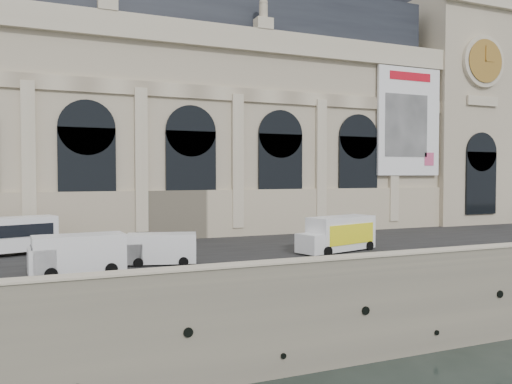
% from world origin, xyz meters
% --- Properties ---
extents(ground, '(260.00, 260.00, 0.00)m').
position_xyz_m(ground, '(0.00, 0.00, 0.00)').
color(ground, black).
rests_on(ground, ground).
extents(quay, '(160.00, 70.00, 6.00)m').
position_xyz_m(quay, '(0.00, 35.00, 3.00)').
color(quay, gray).
rests_on(quay, ground).
extents(street, '(160.00, 24.00, 0.06)m').
position_xyz_m(street, '(0.00, 14.00, 6.03)').
color(street, '#2D2D2D').
rests_on(street, quay).
extents(parapet, '(160.00, 1.40, 1.21)m').
position_xyz_m(parapet, '(0.00, 0.60, 6.62)').
color(parapet, gray).
rests_on(parapet, quay).
extents(museum, '(69.00, 18.70, 29.10)m').
position_xyz_m(museum, '(-5.98, 30.86, 19.72)').
color(museum, '#BDAF92').
rests_on(museum, quay).
extents(clock_pavilion, '(13.00, 14.72, 36.70)m').
position_xyz_m(clock_pavilion, '(34.00, 27.93, 23.42)').
color(clock_pavilion, '#BDAF92').
rests_on(clock_pavilion, quay).
extents(van_b, '(6.12, 2.87, 2.65)m').
position_xyz_m(van_b, '(-15.85, 7.01, 7.35)').
color(van_b, white).
rests_on(van_b, quay).
extents(van_c, '(5.46, 3.14, 2.29)m').
position_xyz_m(van_c, '(-10.05, 8.66, 7.17)').
color(van_c, silver).
rests_on(van_c, quay).
extents(box_truck, '(7.84, 4.37, 3.02)m').
position_xyz_m(box_truck, '(5.35, 8.91, 7.52)').
color(box_truck, white).
rests_on(box_truck, quay).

